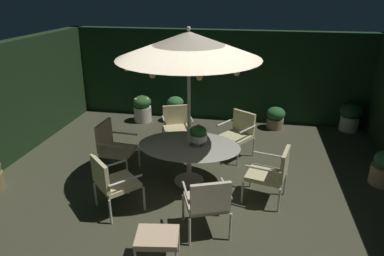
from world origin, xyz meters
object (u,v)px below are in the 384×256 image
(patio_chair_north, at_px, (272,171))
(ottoman_footrest, at_px, (157,238))
(patio_chair_south, at_px, (112,180))
(potted_plant_left_near, at_px, (275,117))
(patio_chair_northeast, at_px, (239,131))
(patio_umbrella, at_px, (189,45))
(patio_chair_east, at_px, (177,124))
(potted_plant_left_far, at_px, (350,116))
(patio_chair_southeast, at_px, (113,145))
(centerpiece_planter, at_px, (198,134))
(patio_chair_southwest, at_px, (208,201))
(potted_plant_back_center, at_px, (175,108))
(patio_dining_table, at_px, (189,151))
(potted_plant_back_right, at_px, (142,108))

(patio_chair_north, height_order, ottoman_footrest, patio_chair_north)
(patio_chair_south, relative_size, potted_plant_left_near, 1.71)
(patio_chair_northeast, bearing_deg, ottoman_footrest, -104.26)
(patio_umbrella, height_order, patio_chair_north, patio_umbrella)
(patio_chair_east, height_order, ottoman_footrest, patio_chair_east)
(patio_chair_north, height_order, potted_plant_left_far, patio_chair_north)
(patio_chair_southeast, height_order, patio_chair_south, patio_chair_southeast)
(centerpiece_planter, bearing_deg, patio_chair_north, -16.23)
(patio_chair_east, distance_m, patio_chair_south, 2.52)
(patio_chair_southwest, height_order, potted_plant_back_center, patio_chair_southwest)
(ottoman_footrest, height_order, potted_plant_left_near, potted_plant_left_near)
(patio_dining_table, bearing_deg, potted_plant_back_right, 123.13)
(patio_chair_northeast, bearing_deg, centerpiece_planter, -118.41)
(patio_chair_northeast, xyz_separation_m, patio_chair_south, (-1.83, -2.34, 0.01))
(patio_umbrella, xyz_separation_m, patio_chair_south, (-1.01, -1.10, -1.93))
(patio_chair_east, distance_m, potted_plant_left_far, 4.40)
(patio_dining_table, height_order, patio_chair_south, patio_chair_south)
(potted_plant_back_center, bearing_deg, ottoman_footrest, -79.35)
(patio_chair_southeast, xyz_separation_m, potted_plant_left_far, (4.99, 3.03, -0.18))
(patio_chair_northeast, relative_size, potted_plant_left_near, 1.69)
(patio_umbrella, xyz_separation_m, ottoman_footrest, (-0.01, -2.04, -2.11))
(patio_chair_east, height_order, potted_plant_left_far, patio_chair_east)
(patio_dining_table, bearing_deg, patio_umbrella, -49.02)
(centerpiece_planter, relative_size, potted_plant_left_near, 0.70)
(patio_chair_north, bearing_deg, patio_chair_northeast, 111.74)
(patio_chair_south, bearing_deg, centerpiece_planter, 43.73)
(patio_dining_table, height_order, patio_chair_southwest, patio_chair_southwest)
(patio_chair_northeast, bearing_deg, patio_chair_north, -68.26)
(patio_chair_south, distance_m, patio_chair_southwest, 1.58)
(patio_dining_table, distance_m, patio_chair_south, 1.50)
(potted_plant_back_center, distance_m, potted_plant_back_right, 0.88)
(patio_chair_north, height_order, patio_chair_southeast, patio_chair_southeast)
(patio_chair_southeast, relative_size, potted_plant_back_center, 1.50)
(ottoman_footrest, relative_size, potted_plant_left_far, 0.85)
(centerpiece_planter, xyz_separation_m, patio_chair_south, (-1.17, -1.12, -0.41))
(patio_chair_north, bearing_deg, patio_chair_south, -163.20)
(patio_chair_northeast, height_order, potted_plant_back_right, patio_chair_northeast)
(patio_dining_table, bearing_deg, ottoman_footrest, -90.42)
(patio_chair_southeast, bearing_deg, potted_plant_back_right, 96.75)
(ottoman_footrest, bearing_deg, patio_dining_table, 89.58)
(potted_plant_left_near, relative_size, potted_plant_left_far, 0.80)
(patio_chair_east, xyz_separation_m, ottoman_footrest, (0.53, -3.42, -0.17))
(patio_chair_southeast, xyz_separation_m, patio_chair_southwest, (2.04, -1.49, 0.00))
(patio_chair_east, xyz_separation_m, potted_plant_left_far, (4.03, 1.75, -0.16))
(patio_chair_south, bearing_deg, potted_plant_left_near, 56.35)
(centerpiece_planter, distance_m, potted_plant_back_right, 3.44)
(ottoman_footrest, bearing_deg, patio_chair_north, 48.90)
(potted_plant_back_right, bearing_deg, patio_chair_south, -78.32)
(patio_chair_north, height_order, patio_chair_northeast, patio_chair_north)
(patio_chair_south, height_order, potted_plant_left_far, patio_chair_south)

